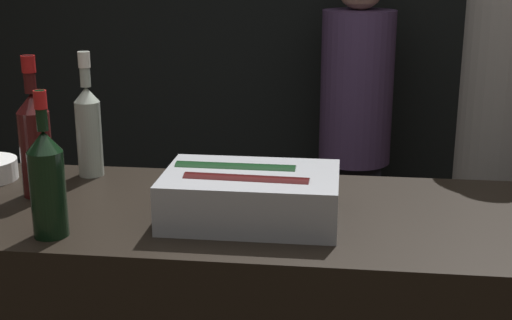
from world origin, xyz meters
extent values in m
cube|color=black|center=(0.00, 2.25, 1.40)|extent=(6.40, 0.06, 2.80)
cube|color=#9EA0A5|center=(0.00, 0.25, 1.13)|extent=(0.41, 0.28, 0.12)
cylinder|color=#380F0F|center=(-0.01, 0.21, 1.16)|extent=(0.29, 0.09, 0.07)
cylinder|color=#143319|center=(-0.04, 0.30, 1.16)|extent=(0.29, 0.08, 0.07)
cylinder|color=silver|center=(-0.18, 0.56, 1.10)|extent=(0.07, 0.07, 0.06)
sphere|color=#EFB256|center=(-0.18, 0.56, 1.10)|extent=(0.03, 0.03, 0.03)
cylinder|color=#9EA899|center=(-0.50, 0.54, 1.18)|extent=(0.07, 0.07, 0.21)
cone|color=#9EA899|center=(-0.50, 0.54, 1.31)|extent=(0.07, 0.07, 0.04)
cylinder|color=#9EA899|center=(-0.50, 0.54, 1.38)|extent=(0.03, 0.03, 0.10)
cylinder|color=silver|center=(-0.50, 0.54, 1.40)|extent=(0.03, 0.03, 0.04)
cylinder|color=black|center=(-0.43, 0.10, 1.17)|extent=(0.08, 0.08, 0.20)
cone|color=black|center=(-0.43, 0.10, 1.29)|extent=(0.08, 0.08, 0.05)
cylinder|color=black|center=(-0.43, 0.10, 1.36)|extent=(0.02, 0.02, 0.09)
cylinder|color=red|center=(-0.43, 0.10, 1.38)|extent=(0.03, 0.03, 0.04)
cylinder|color=#380F0F|center=(-0.57, 0.36, 1.18)|extent=(0.08, 0.08, 0.22)
cone|color=#380F0F|center=(-0.57, 0.36, 1.32)|extent=(0.08, 0.08, 0.05)
cylinder|color=#380F0F|center=(-0.57, 0.36, 1.39)|extent=(0.03, 0.03, 0.09)
cylinder|color=maroon|center=(-0.57, 0.36, 1.42)|extent=(0.03, 0.03, 0.04)
cube|color=black|center=(0.27, 1.89, 0.37)|extent=(0.25, 0.18, 0.75)
cylinder|color=#473356|center=(0.27, 1.89, 1.09)|extent=(0.33, 0.33, 0.69)
camera|label=1|loc=(0.21, -1.33, 1.69)|focal=50.00mm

